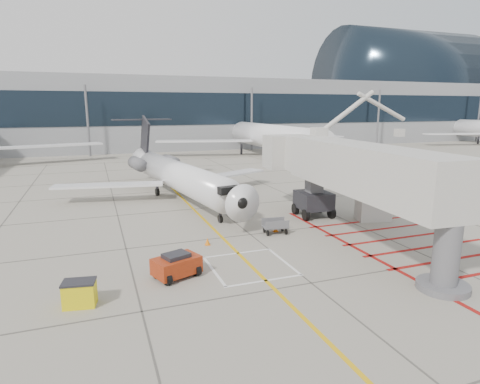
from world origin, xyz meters
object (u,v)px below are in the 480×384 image
object	(u,v)px
pushback_tug	(176,264)
spill_bin	(80,293)
regional_jet	(187,163)
jet_bridge	(363,179)

from	to	relation	value
pushback_tug	spill_bin	distance (m)	4.71
regional_jet	pushback_tug	size ratio (longest dim) A/B	12.33
spill_bin	jet_bridge	bearing A→B (deg)	19.60
regional_jet	pushback_tug	bearing A→B (deg)	-113.33
spill_bin	pushback_tug	bearing A→B (deg)	28.83
jet_bridge	spill_bin	world-z (taller)	jet_bridge
jet_bridge	regional_jet	bearing A→B (deg)	123.74
pushback_tug	spill_bin	size ratio (longest dim) A/B	1.71
regional_jet	pushback_tug	xyz separation A→B (m)	(-3.99, -14.83, -2.95)
jet_bridge	spill_bin	bearing A→B (deg)	-166.37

